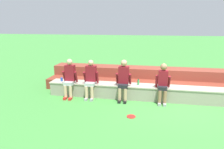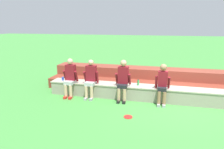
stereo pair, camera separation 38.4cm
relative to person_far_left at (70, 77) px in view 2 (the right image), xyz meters
The scene contains 10 objects.
ground_plane 3.84m from the person_far_left, ahead, with size 80.00×80.00×0.00m, color #428E3D.
stone_seating_wall 3.81m from the person_far_left, ahead, with size 9.20×0.59×0.51m.
brick_bleachers 4.13m from the person_far_left, 23.56° to the left, with size 10.23×1.59×0.82m.
person_far_left is the anchor object (origin of this frame).
person_left_of_center 0.77m from the person_far_left, ahead, with size 0.55×0.54×1.39m.
person_center 1.96m from the person_far_left, ahead, with size 0.54×0.53×1.44m.
person_right_of_center 3.29m from the person_far_left, ahead, with size 0.49×0.51×1.36m.
water_bottle_mid_right 2.49m from the person_far_left, ahead, with size 0.07×0.07×0.22m.
plastic_cup_left_end 0.57m from the person_far_left, 146.39° to the left, with size 0.09×0.09×0.13m, color blue.
frisbee 2.76m from the person_far_left, 27.24° to the right, with size 0.26×0.26×0.02m, color red.
Camera 2 is at (-0.57, -6.62, 2.66)m, focal length 32.50 mm.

